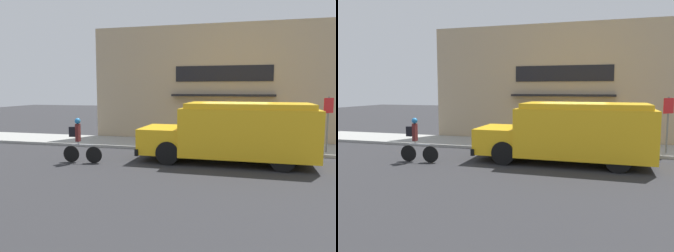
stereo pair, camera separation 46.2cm
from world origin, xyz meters
The scene contains 7 objects.
ground_plane centered at (0.00, 0.00, 0.00)m, with size 70.00×70.00×0.00m, color #2B2B2D.
sidewalk centered at (0.00, 1.36, 0.06)m, with size 28.00×2.71×0.13m.
storefront centered at (-0.02, 2.85, 2.90)m, with size 14.95×0.74×5.82m.
school_bus centered at (0.04, -1.62, 1.13)m, with size 6.22×2.74×2.16m.
cyclist centered at (-5.40, -2.98, 0.81)m, with size 1.48×0.21×1.62m.
stop_sign_post centered at (3.57, 0.63, 1.62)m, with size 0.45×0.45×2.23m.
trash_bin centered at (0.50, 1.52, 0.57)m, with size 0.61×0.61×0.88m.
Camera 1 is at (0.51, -13.49, 2.65)m, focal length 35.00 mm.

